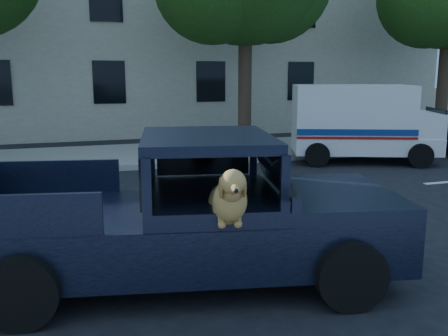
% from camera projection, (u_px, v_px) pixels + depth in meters
% --- Properties ---
extents(ground, '(120.00, 120.00, 0.00)m').
position_uv_depth(ground, '(140.00, 280.00, 6.30)').
color(ground, black).
rests_on(ground, ground).
extents(far_sidewalk, '(60.00, 4.00, 0.15)m').
position_uv_depth(far_sidewalk, '(92.00, 157.00, 14.87)').
color(far_sidewalk, gray).
rests_on(far_sidewalk, ground).
extents(lane_stripes, '(21.60, 0.14, 0.01)m').
position_uv_depth(lane_stripes, '(213.00, 202.00, 10.08)').
color(lane_stripes, silver).
rests_on(lane_stripes, ground).
extents(building_main, '(26.00, 6.00, 9.00)m').
position_uv_depth(building_main, '(147.00, 27.00, 21.75)').
color(building_main, beige).
rests_on(building_main, ground).
extents(pickup_truck, '(5.45, 3.12, 1.85)m').
position_uv_depth(pickup_truck, '(181.00, 233.00, 6.17)').
color(pickup_truck, black).
rests_on(pickup_truck, ground).
extents(mail_truck, '(4.44, 3.22, 2.22)m').
position_uv_depth(mail_truck, '(360.00, 129.00, 14.45)').
color(mail_truck, silver).
rests_on(mail_truck, ground).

